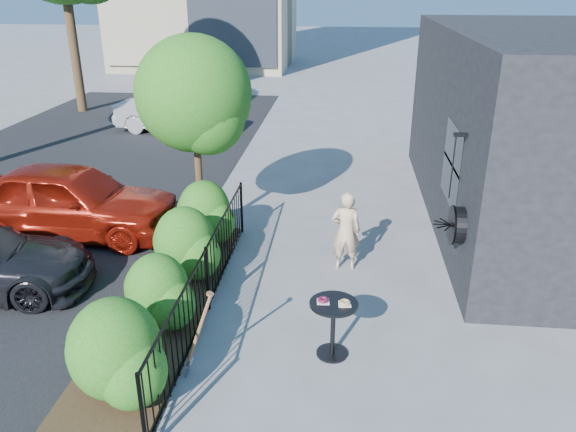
# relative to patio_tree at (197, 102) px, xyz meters

# --- Properties ---
(ground) EXTENTS (120.00, 120.00, 0.00)m
(ground) POSITION_rel_patio_tree_xyz_m (2.24, -2.76, -2.76)
(ground) COLOR gray
(ground) RESTS_ON ground
(fence) EXTENTS (0.05, 6.05, 1.10)m
(fence) POSITION_rel_patio_tree_xyz_m (0.74, -2.76, -2.20)
(fence) COLOR black
(fence) RESTS_ON ground
(planting_bed) EXTENTS (1.30, 6.00, 0.08)m
(planting_bed) POSITION_rel_patio_tree_xyz_m (0.04, -2.76, -2.72)
(planting_bed) COLOR #382616
(planting_bed) RESTS_ON ground
(shrubs) EXTENTS (1.10, 5.60, 1.24)m
(shrubs) POSITION_rel_patio_tree_xyz_m (0.14, -2.66, -2.06)
(shrubs) COLOR #256216
(shrubs) RESTS_ON ground
(patio_tree) EXTENTS (2.20, 2.20, 3.94)m
(patio_tree) POSITION_rel_patio_tree_xyz_m (0.00, 0.00, 0.00)
(patio_tree) COLOR #3F2B19
(patio_tree) RESTS_ON ground
(cafe_table) EXTENTS (0.67, 0.67, 0.89)m
(cafe_table) POSITION_rel_patio_tree_xyz_m (2.73, -3.74, -2.18)
(cafe_table) COLOR black
(cafe_table) RESTS_ON ground
(woman) EXTENTS (0.55, 0.37, 1.47)m
(woman) POSITION_rel_patio_tree_xyz_m (2.88, -1.12, -2.03)
(woman) COLOR #D7B08B
(woman) RESTS_ON ground
(shovel) EXTENTS (0.45, 0.17, 1.31)m
(shovel) POSITION_rel_patio_tree_xyz_m (0.98, -4.38, -2.19)
(shovel) COLOR brown
(shovel) RESTS_ON ground
(car_red) EXTENTS (4.46, 1.93, 1.50)m
(car_red) POSITION_rel_patio_tree_xyz_m (-2.72, -0.20, -2.01)
(car_red) COLOR maroon
(car_red) RESTS_ON ground
(car_silver) EXTENTS (4.21, 1.83, 1.35)m
(car_silver) POSITION_rel_patio_tree_xyz_m (-3.03, 8.37, -2.09)
(car_silver) COLOR #B0B0B5
(car_silver) RESTS_ON ground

